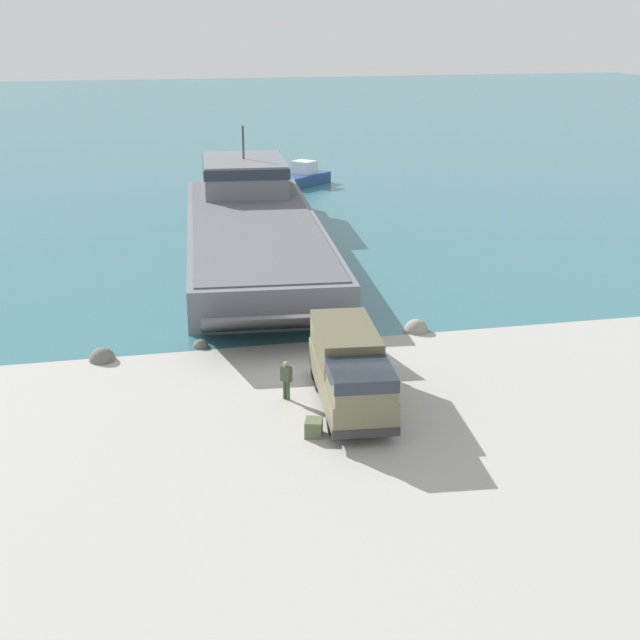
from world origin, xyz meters
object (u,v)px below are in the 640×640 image
(military_truck, at_px, (350,369))
(moored_boat_c, at_px, (302,177))
(cargo_crate, at_px, (314,428))
(soldier_on_ramp, at_px, (286,378))
(landing_craft, at_px, (252,222))

(military_truck, distance_m, moored_boat_c, 47.89)
(cargo_crate, bearing_deg, moored_boat_c, 79.18)
(moored_boat_c, bearing_deg, soldier_on_ramp, 127.76)
(landing_craft, distance_m, military_truck, 26.14)
(military_truck, bearing_deg, soldier_on_ramp, -110.93)
(landing_craft, bearing_deg, cargo_crate, -89.20)
(landing_craft, distance_m, cargo_crate, 28.49)
(moored_boat_c, bearing_deg, military_truck, 130.79)
(landing_craft, xyz_separation_m, moored_boat_c, (7.60, 21.14, -0.92))
(soldier_on_ramp, height_order, cargo_crate, soldier_on_ramp)
(military_truck, relative_size, cargo_crate, 10.26)
(soldier_on_ramp, height_order, moored_boat_c, moored_boat_c)
(moored_boat_c, relative_size, cargo_crate, 7.80)
(cargo_crate, bearing_deg, landing_craft, 86.23)
(soldier_on_ramp, relative_size, cargo_crate, 2.20)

